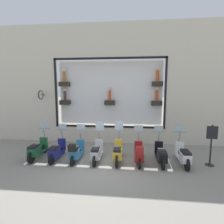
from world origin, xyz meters
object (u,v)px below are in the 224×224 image
(scooter_green_7, at_px, (37,149))
(shop_sign_post, at_px, (211,144))
(scooter_navy_6, at_px, (57,151))
(scooter_black_1, at_px, (161,155))
(scooter_red_2, at_px, (139,154))
(scooter_silver_4, at_px, (97,152))
(scooter_teal_5, at_px, (76,151))
(scooter_yellow_3, at_px, (118,152))
(scooter_white_0, at_px, (183,155))

(scooter_green_7, height_order, shop_sign_post, shop_sign_post)
(scooter_navy_6, bearing_deg, scooter_black_1, -89.99)
(scooter_red_2, height_order, scooter_silver_4, scooter_silver_4)
(scooter_teal_5, distance_m, scooter_navy_6, 0.95)
(scooter_silver_4, distance_m, scooter_green_7, 2.85)
(scooter_teal_5, bearing_deg, scooter_black_1, -88.96)
(scooter_red_2, distance_m, scooter_green_7, 4.75)
(scooter_silver_4, bearing_deg, scooter_red_2, -92.17)
(scooter_navy_6, height_order, shop_sign_post, shop_sign_post)
(scooter_red_2, distance_m, scooter_navy_6, 3.80)
(scooter_yellow_3, xyz_separation_m, scooter_teal_5, (-0.08, 1.90, 0.01))
(scooter_navy_6, distance_m, scooter_green_7, 0.95)
(scooter_black_1, bearing_deg, scooter_silver_4, 89.94)
(scooter_black_1, height_order, shop_sign_post, shop_sign_post)
(scooter_yellow_3, distance_m, scooter_navy_6, 2.85)
(scooter_green_7, bearing_deg, scooter_black_1, -90.06)
(scooter_yellow_3, height_order, shop_sign_post, shop_sign_post)
(scooter_yellow_3, bearing_deg, scooter_navy_6, 90.19)
(scooter_teal_5, bearing_deg, scooter_white_0, -89.15)
(scooter_silver_4, relative_size, scooter_navy_6, 1.00)
(scooter_red_2, bearing_deg, scooter_white_0, -87.88)
(scooter_black_1, height_order, scooter_red_2, scooter_black_1)
(scooter_yellow_3, xyz_separation_m, scooter_green_7, (-0.00, 3.80, -0.01))
(scooter_black_1, distance_m, scooter_yellow_3, 1.90)
(scooter_yellow_3, bearing_deg, scooter_white_0, -90.15)
(scooter_black_1, distance_m, scooter_silver_4, 2.85)
(scooter_silver_4, height_order, scooter_navy_6, scooter_silver_4)
(scooter_green_7, bearing_deg, scooter_teal_5, -92.26)
(scooter_red_2, bearing_deg, scooter_black_1, -85.84)
(scooter_white_0, distance_m, scooter_black_1, 0.95)
(scooter_yellow_3, distance_m, shop_sign_post, 4.01)
(scooter_teal_5, height_order, scooter_green_7, scooter_green_7)
(scooter_red_2, xyz_separation_m, scooter_yellow_3, (0.08, 0.95, -0.01))
(scooter_black_1, bearing_deg, scooter_red_2, 94.16)
(scooter_white_0, bearing_deg, scooter_red_2, 92.12)
(scooter_black_1, bearing_deg, scooter_teal_5, 91.04)
(scooter_yellow_3, bearing_deg, scooter_black_1, -90.26)
(shop_sign_post, bearing_deg, scooter_silver_4, 90.63)
(scooter_white_0, relative_size, scooter_silver_4, 1.00)
(scooter_red_2, xyz_separation_m, scooter_green_7, (0.07, 4.75, -0.01))
(scooter_black_1, relative_size, scooter_navy_6, 1.00)
(scooter_yellow_3, relative_size, scooter_silver_4, 1.01)
(scooter_teal_5, height_order, shop_sign_post, shop_sign_post)
(scooter_silver_4, xyz_separation_m, scooter_teal_5, (-0.07, 0.95, 0.03))
(scooter_green_7, xyz_separation_m, shop_sign_post, (0.05, -7.78, 0.52))
(scooter_silver_4, relative_size, scooter_teal_5, 1.00)
(scooter_white_0, xyz_separation_m, scooter_yellow_3, (0.01, 2.85, 0.02))
(scooter_white_0, relative_size, scooter_red_2, 1.01)
(shop_sign_post, bearing_deg, scooter_navy_6, 90.49)
(scooter_white_0, distance_m, scooter_green_7, 6.65)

